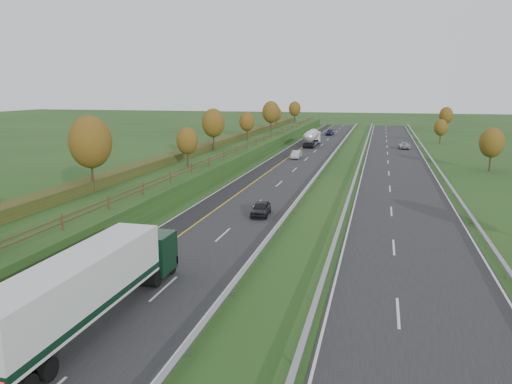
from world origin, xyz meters
TOP-DOWN VIEW (x-y plane):
  - ground at (8.00, 55.00)m, footprint 400.00×400.00m
  - near_carriageway at (0.00, 60.00)m, footprint 10.50×200.00m
  - far_carriageway at (16.50, 60.00)m, footprint 10.50×200.00m
  - hard_shoulder at (-3.75, 60.00)m, footprint 3.00×200.00m
  - lane_markings at (6.40, 59.88)m, footprint 26.75×200.00m
  - embankment_left at (-13.00, 60.00)m, footprint 12.00×200.00m
  - hedge_left at (-15.00, 60.00)m, footprint 2.20×180.00m
  - fence_left at (-8.50, 59.59)m, footprint 0.12×189.06m
  - median_barrier_near at (5.70, 60.00)m, footprint 0.32×200.00m
  - median_barrier_far at (10.80, 60.00)m, footprint 0.32×200.00m
  - outer_barrier_far at (22.30, 60.00)m, footprint 0.32×200.00m
  - trees_left at (-12.64, 56.63)m, footprint 6.64×164.30m
  - trees_far at (29.80, 89.21)m, footprint 8.45×118.60m
  - box_lorry at (-0.25, 5.54)m, footprint 2.58×16.28m
  - road_tanker at (-0.72, 92.54)m, footprint 2.40×11.22m
  - car_dark_near at (2.82, 30.23)m, footprint 1.91×4.15m
  - car_silver_mid at (-0.63, 71.63)m, footprint 1.47×4.19m
  - car_small_far at (0.50, 119.22)m, footprint 1.96×4.73m
  - car_oncoming at (18.62, 91.79)m, footprint 2.31×4.75m

SIDE VIEW (x-z plane):
  - ground at x=8.00m, z-range 0.00..0.00m
  - near_carriageway at x=0.00m, z-range 0.00..0.04m
  - far_carriageway at x=16.50m, z-range 0.00..0.04m
  - hard_shoulder at x=-3.75m, z-range 0.00..0.04m
  - lane_markings at x=6.40m, z-range 0.04..0.05m
  - median_barrier_near at x=5.70m, z-range 0.26..0.97m
  - median_barrier_far at x=10.80m, z-range 0.26..0.97m
  - outer_barrier_far at x=22.30m, z-range 0.26..0.97m
  - car_oncoming at x=18.62m, z-range 0.04..1.34m
  - car_small_far at x=0.50m, z-range 0.04..1.41m
  - car_dark_near at x=2.82m, z-range 0.04..1.42m
  - car_silver_mid at x=-0.63m, z-range 0.04..1.42m
  - embankment_left at x=-13.00m, z-range 0.00..2.00m
  - road_tanker at x=-0.72m, z-range 0.13..3.59m
  - box_lorry at x=-0.25m, z-range 0.30..4.36m
  - hedge_left at x=-15.00m, z-range 2.00..3.10m
  - fence_left at x=-8.50m, z-range 2.13..3.33m
  - trees_far at x=29.80m, z-range 0.69..7.81m
  - trees_left at x=-12.64m, z-range 2.53..10.20m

